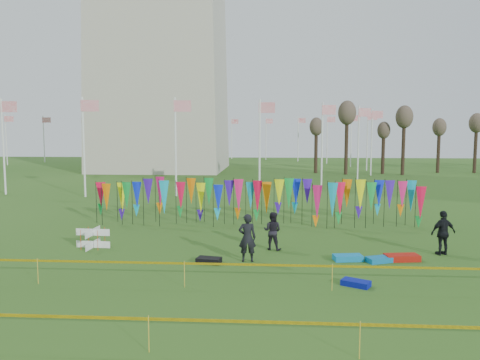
# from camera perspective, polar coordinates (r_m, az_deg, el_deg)

# --- Properties ---
(ground) EXTENTS (160.00, 160.00, 0.00)m
(ground) POSITION_cam_1_polar(r_m,az_deg,el_deg) (17.40, 0.38, -11.56)
(ground) COLOR #264F16
(ground) RESTS_ON ground
(flagpole_ring) EXTENTS (57.40, 56.16, 8.00)m
(flagpole_ring) POSITION_cam_1_polar(r_m,az_deg,el_deg) (66.30, -9.29, 4.73)
(flagpole_ring) COLOR white
(flagpole_ring) RESTS_ON ground
(banner_row) EXTENTS (18.64, 0.64, 2.50)m
(banner_row) POSITION_cam_1_polar(r_m,az_deg,el_deg) (26.17, 2.22, -2.04)
(banner_row) COLOR black
(banner_row) RESTS_ON ground
(caution_tape_near) EXTENTS (26.00, 0.02, 0.90)m
(caution_tape_near) POSITION_cam_1_polar(r_m,az_deg,el_deg) (15.83, -0.74, -10.39)
(caution_tape_near) COLOR yellow
(caution_tape_near) RESTS_ON ground
(caution_tape_far) EXTENTS (26.00, 0.02, 0.90)m
(caution_tape_far) POSITION_cam_1_polar(r_m,az_deg,el_deg) (11.42, -2.70, -16.96)
(caution_tape_far) COLOR yellow
(caution_tape_far) RESTS_ON ground
(box_kite) EXTENTS (0.81, 0.81, 0.90)m
(box_kite) POSITION_cam_1_polar(r_m,az_deg,el_deg) (22.22, -17.49, -6.79)
(box_kite) COLOR red
(box_kite) RESTS_ON ground
(person_left) EXTENTS (0.75, 0.58, 1.95)m
(person_left) POSITION_cam_1_polar(r_m,az_deg,el_deg) (18.95, 0.89, -7.05)
(person_left) COLOR black
(person_left) RESTS_ON ground
(person_mid) EXTENTS (0.94, 0.74, 1.70)m
(person_mid) POSITION_cam_1_polar(r_m,az_deg,el_deg) (20.89, 3.98, -6.21)
(person_mid) COLOR black
(person_mid) RESTS_ON ground
(person_right) EXTENTS (1.24, 0.91, 1.90)m
(person_right) POSITION_cam_1_polar(r_m,az_deg,el_deg) (21.74, 23.53, -5.93)
(person_right) COLOR black
(person_right) RESTS_ON ground
(kite_bag_turquoise) EXTENTS (1.22, 0.74, 0.23)m
(kite_bag_turquoise) POSITION_cam_1_polar(r_m,az_deg,el_deg) (19.78, 13.00, -9.22)
(kite_bag_turquoise) COLOR #0C7DBF
(kite_bag_turquoise) RESTS_ON ground
(kite_bag_blue) EXTENTS (1.05, 0.88, 0.20)m
(kite_bag_blue) POSITION_cam_1_polar(r_m,az_deg,el_deg) (16.74, 13.94, -12.10)
(kite_bag_blue) COLOR #091499
(kite_bag_blue) RESTS_ON ground
(kite_bag_red) EXTENTS (1.43, 0.81, 0.25)m
(kite_bag_red) POSITION_cam_1_polar(r_m,az_deg,el_deg) (20.38, 19.13, -8.92)
(kite_bag_red) COLOR #AF170B
(kite_bag_red) RESTS_ON ground
(kite_bag_black) EXTENTS (1.04, 0.73, 0.22)m
(kite_bag_black) POSITION_cam_1_polar(r_m,az_deg,el_deg) (18.97, -3.82, -9.74)
(kite_bag_black) COLOR black
(kite_bag_black) RESTS_ON ground
(kite_bag_teal) EXTENTS (1.24, 0.91, 0.21)m
(kite_bag_teal) POSITION_cam_1_polar(r_m,az_deg,el_deg) (19.89, 16.73, -9.26)
(kite_bag_teal) COLOR #0C6CAB
(kite_bag_teal) RESTS_ON ground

